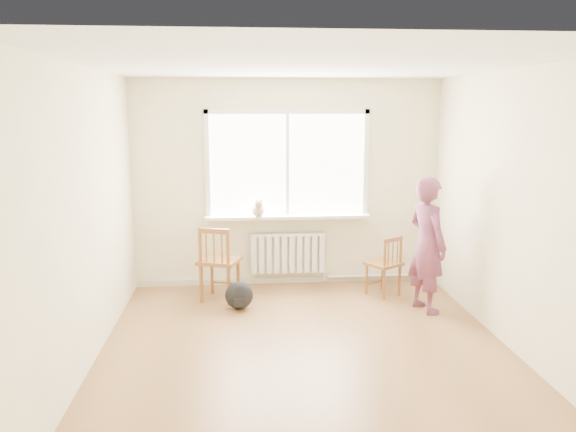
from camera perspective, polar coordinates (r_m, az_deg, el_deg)
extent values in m
plane|color=olive|center=(5.56, 1.94, -13.79)|extent=(4.50, 4.50, 0.00)
plane|color=white|center=(5.07, 2.14, 15.15)|extent=(4.50, 4.50, 0.00)
cube|color=#F1EBC0|center=(7.36, -0.08, 3.32)|extent=(4.00, 0.01, 2.70)
cube|color=white|center=(7.31, -0.07, 5.24)|extent=(2.00, 0.02, 1.30)
cube|color=white|center=(7.25, -0.06, 10.57)|extent=(2.12, 0.05, 0.06)
cube|color=white|center=(7.27, -8.20, 5.10)|extent=(0.06, 0.05, 1.42)
cube|color=white|center=(7.45, 7.90, 5.24)|extent=(0.06, 0.05, 1.42)
cube|color=white|center=(7.29, -0.06, 5.22)|extent=(0.04, 0.05, 1.30)
cube|color=white|center=(7.32, -0.01, -0.06)|extent=(2.15, 0.22, 0.04)
cube|color=white|center=(7.49, -0.05, -3.77)|extent=(1.00, 0.02, 0.55)
cube|color=white|center=(7.44, -0.02, -3.87)|extent=(1.00, 0.10, 0.51)
cube|color=white|center=(7.38, -0.02, -1.91)|extent=(1.00, 0.12, 0.03)
cylinder|color=silver|center=(7.78, 9.23, -6.00)|extent=(1.40, 0.04, 0.04)
cube|color=beige|center=(7.63, -0.07, -6.50)|extent=(4.00, 0.03, 0.08)
cube|color=#98632C|center=(6.92, -6.96, -4.50)|extent=(0.58, 0.56, 0.04)
cylinder|color=#98632C|center=(7.09, -5.08, -6.16)|extent=(0.04, 0.04, 0.49)
cylinder|color=#98632C|center=(7.21, -7.74, -5.93)|extent=(0.04, 0.04, 0.49)
cylinder|color=#98632C|center=(6.78, -6.04, -7.00)|extent=(0.04, 0.04, 0.49)
cylinder|color=#98632C|center=(6.90, -8.80, -6.74)|extent=(0.04, 0.04, 0.49)
cylinder|color=#98632C|center=(6.71, -6.08, -5.21)|extent=(0.04, 0.04, 0.93)
cylinder|color=#98632C|center=(6.84, -8.86, -4.99)|extent=(0.04, 0.04, 0.93)
cube|color=#98632C|center=(6.67, -7.57, -1.52)|extent=(0.37, 0.16, 0.06)
cylinder|color=#98632C|center=(6.68, -6.74, -3.22)|extent=(0.02, 0.02, 0.37)
cylinder|color=#98632C|center=(6.71, -7.53, -3.17)|extent=(0.02, 0.02, 0.37)
cylinder|color=#98632C|center=(6.75, -8.31, -3.11)|extent=(0.02, 0.02, 0.37)
cube|color=#98632C|center=(7.15, 9.68, -4.78)|extent=(0.52, 0.51, 0.04)
cylinder|color=#98632C|center=(7.41, 9.56, -5.87)|extent=(0.03, 0.03, 0.41)
cylinder|color=#98632C|center=(7.20, 7.99, -6.31)|extent=(0.03, 0.03, 0.41)
cylinder|color=#98632C|center=(7.22, 11.27, -6.37)|extent=(0.03, 0.03, 0.41)
cylinder|color=#98632C|center=(7.01, 9.71, -6.84)|extent=(0.03, 0.03, 0.41)
cylinder|color=#98632C|center=(7.17, 11.32, -4.98)|extent=(0.04, 0.04, 0.77)
cylinder|color=#98632C|center=(6.96, 9.75, -5.42)|extent=(0.04, 0.04, 0.77)
cube|color=#98632C|center=(6.98, 10.65, -2.37)|extent=(0.28, 0.20, 0.05)
cylinder|color=#98632C|center=(7.07, 11.04, -3.56)|extent=(0.02, 0.02, 0.31)
cylinder|color=#98632C|center=(7.01, 10.60, -3.67)|extent=(0.02, 0.02, 0.31)
cylinder|color=#98632C|center=(6.96, 10.16, -3.78)|extent=(0.02, 0.02, 0.31)
imported|color=#BD3F6C|center=(6.63, 13.96, -2.85)|extent=(0.54, 0.66, 1.57)
ellipsoid|color=beige|center=(7.21, -3.06, 0.66)|extent=(0.18, 0.26, 0.18)
sphere|color=beige|center=(7.07, -2.98, 1.23)|extent=(0.10, 0.10, 0.10)
cone|color=beige|center=(7.06, -3.21, 1.63)|extent=(0.03, 0.03, 0.04)
cone|color=beige|center=(7.06, -2.76, 1.64)|extent=(0.03, 0.03, 0.04)
cylinder|color=beige|center=(7.34, -3.14, 0.42)|extent=(0.03, 0.17, 0.02)
cylinder|color=beige|center=(7.12, -3.21, 0.16)|extent=(0.02, 0.02, 0.09)
cylinder|color=beige|center=(7.13, -2.76, 0.17)|extent=(0.02, 0.02, 0.09)
ellipsoid|color=black|center=(6.66, -4.99, -8.04)|extent=(0.39, 0.35, 0.33)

